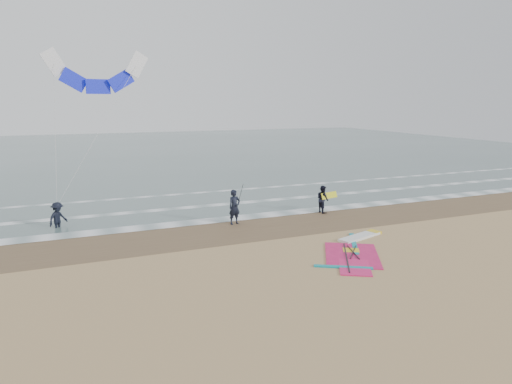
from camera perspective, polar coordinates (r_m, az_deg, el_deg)
name	(u,v)px	position (r m, az deg, el deg)	size (l,w,h in m)	color
ground	(304,262)	(20.05, 6.04, -8.74)	(120.00, 120.00, 0.00)	tan
sea_water	(138,151)	(65.49, -14.50, 4.93)	(120.00, 80.00, 0.02)	#47605E
wet_sand_band	(252,227)	(25.22, -0.50, -4.46)	(120.00, 5.00, 0.01)	brown
foam_waterline	(226,210)	(29.24, -3.77, -2.22)	(120.00, 9.15, 0.02)	white
windsurf_rig	(355,250)	(21.95, 12.32, -7.05)	(5.74, 5.43, 0.14)	white
person_standing	(234,207)	(25.71, -2.71, -1.89)	(0.72, 0.47, 1.98)	black
person_walking	(323,199)	(28.67, 8.34, -0.89)	(0.84, 0.65, 1.72)	black
person_wading	(57,212)	(27.16, -23.58, -2.32)	(1.17, 0.67, 1.80)	black
held_pole	(239,199)	(25.71, -2.09, -0.83)	(0.17, 0.86, 1.82)	black
carried_kiteboard	(329,195)	(28.75, 9.14, -0.41)	(1.30, 0.51, 0.39)	yellow
surf_kite	(97,75)	(30.67, -19.23, 13.62)	(6.35, 4.31, 8.80)	white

